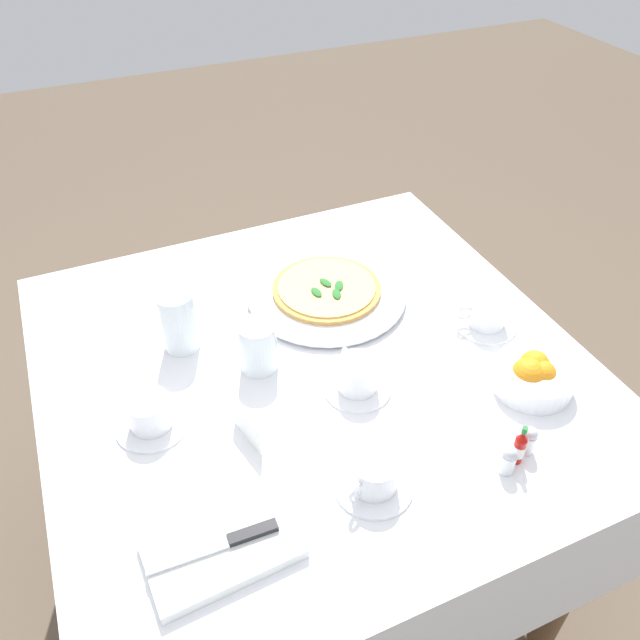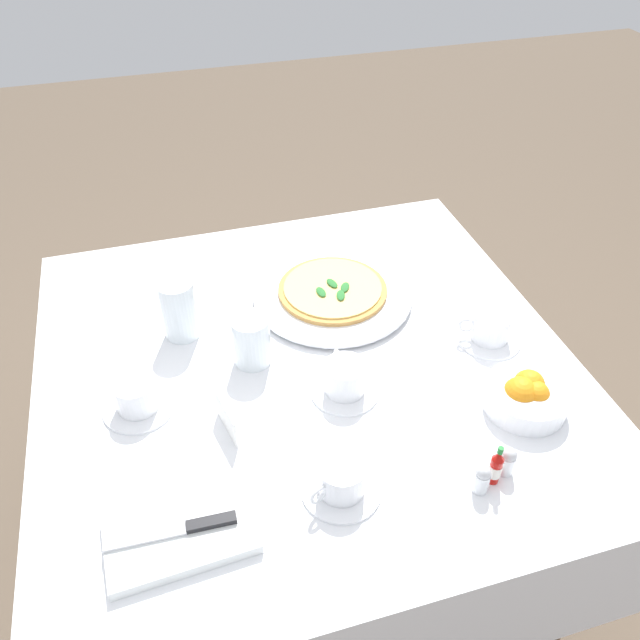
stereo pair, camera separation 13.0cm
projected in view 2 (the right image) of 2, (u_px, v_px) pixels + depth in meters
ground_plane at (310, 557)px, 1.72m from camera, size 8.00×8.00×0.00m
dining_table at (307, 408)px, 1.33m from camera, size 1.03×1.03×0.74m
pizza_plate at (333, 294)px, 1.39m from camera, size 0.35×0.35×0.02m
pizza at (333, 289)px, 1.38m from camera, size 0.24×0.24×0.02m
coffee_cup_back_corner at (341, 480)px, 0.99m from camera, size 0.13×0.13×0.06m
coffee_cup_far_right at (490, 329)px, 1.27m from camera, size 0.13×0.13×0.06m
coffee_cup_left_edge at (136, 397)px, 1.13m from camera, size 0.13×0.13×0.06m
coffee_cup_far_left at (345, 379)px, 1.16m from camera, size 0.13×0.13×0.07m
water_glass_right_edge at (180, 312)px, 1.27m from camera, size 0.07×0.07×0.13m
water_glass_center_back at (252, 343)px, 1.21m from camera, size 0.07×0.07×0.10m
napkin_folded at (181, 535)px, 0.94m from camera, size 0.23×0.14×0.02m
dinner_knife at (177, 530)px, 0.93m from camera, size 0.20×0.03×0.01m
citrus_bowl at (526, 395)px, 1.13m from camera, size 0.15×0.15×0.07m
hot_sauce_bottle at (496, 467)px, 1.01m from camera, size 0.02×0.02×0.08m
salt_shaker at (482, 480)px, 1.00m from camera, size 0.03×0.03×0.06m
pepper_shaker at (507, 462)px, 1.02m from camera, size 0.03×0.03×0.06m
menu_card at (226, 418)px, 1.09m from camera, size 0.02×0.09×0.06m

